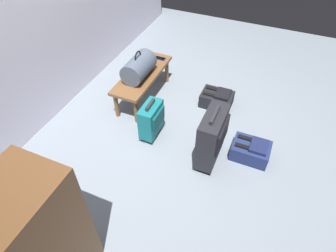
{
  "coord_description": "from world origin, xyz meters",
  "views": [
    {
      "loc": [
        -1.97,
        -0.73,
        2.38
      ],
      "look_at": [
        0.02,
        0.12,
        0.25
      ],
      "focal_mm": 31.13,
      "sensor_mm": 36.0,
      "label": 1
    }
  ],
  "objects": [
    {
      "name": "side_cabinet",
      "position": [
        -1.56,
        0.35,
        0.55
      ],
      "size": [
        0.56,
        0.44,
        1.1
      ],
      "color": "brown",
      "rests_on": "ground"
    },
    {
      "name": "bench",
      "position": [
        0.62,
        0.72,
        0.31
      ],
      "size": [
        1.0,
        0.36,
        0.37
      ],
      "color": "brown",
      "rests_on": "ground"
    },
    {
      "name": "cell_phone",
      "position": [
        1.01,
        0.66,
        0.37
      ],
      "size": [
        0.07,
        0.14,
        0.01
      ],
      "color": "#191E4C",
      "rests_on": "bench"
    },
    {
      "name": "backpack_dark",
      "position": [
        0.85,
        -0.18,
        0.09
      ],
      "size": [
        0.28,
        0.38,
        0.21
      ],
      "color": "black",
      "rests_on": "ground"
    },
    {
      "name": "suitcase_upright_charcoal",
      "position": [
        -0.02,
        -0.36,
        0.33
      ],
      "size": [
        0.45,
        0.21,
        0.64
      ],
      "color": "black",
      "rests_on": "ground"
    },
    {
      "name": "backpack_navy",
      "position": [
        0.18,
        -0.74,
        0.09
      ],
      "size": [
        0.28,
        0.38,
        0.21
      ],
      "color": "navy",
      "rests_on": "ground"
    },
    {
      "name": "ground_plane",
      "position": [
        0.0,
        0.0,
        0.0
      ],
      "size": [
        6.6,
        6.6,
        0.0
      ],
      "primitive_type": "plane",
      "color": "slate"
    },
    {
      "name": "suitcase_small_teal",
      "position": [
        0.05,
        0.33,
        0.24
      ],
      "size": [
        0.32,
        0.19,
        0.46
      ],
      "color": "#14666B",
      "rests_on": "ground"
    },
    {
      "name": "duffel_bag_slate",
      "position": [
        0.55,
        0.72,
        0.5
      ],
      "size": [
        0.44,
        0.26,
        0.34
      ],
      "color": "#475160",
      "rests_on": "bench"
    }
  ]
}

